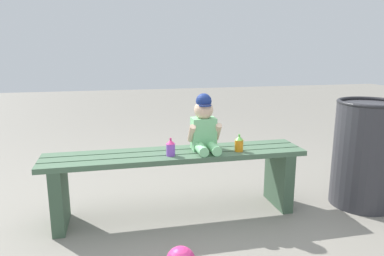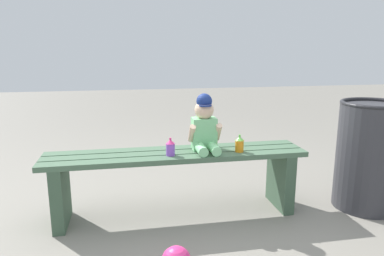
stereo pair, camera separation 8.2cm
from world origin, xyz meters
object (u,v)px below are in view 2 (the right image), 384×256
at_px(park_bench, 176,172).
at_px(sippy_cup_left, 170,147).
at_px(sippy_cup_right, 239,144).
at_px(trash_bin, 369,155).
at_px(child_figure, 205,126).

xyz_separation_m(park_bench, sippy_cup_left, (-0.05, -0.07, 0.20)).
height_order(park_bench, sippy_cup_right, sippy_cup_right).
bearing_deg(sippy_cup_left, trash_bin, -2.10).
xyz_separation_m(park_bench, trash_bin, (1.43, -0.13, 0.08)).
bearing_deg(trash_bin, park_bench, 174.88).
distance_m(sippy_cup_left, sippy_cup_right, 0.49).
distance_m(child_figure, sippy_cup_left, 0.30).
xyz_separation_m(sippy_cup_left, trash_bin, (1.48, -0.05, -0.12)).
height_order(child_figure, sippy_cup_right, child_figure).
bearing_deg(sippy_cup_left, park_bench, 56.34).
bearing_deg(child_figure, park_bench, -175.07).
distance_m(child_figure, trash_bin, 1.26).
xyz_separation_m(sippy_cup_right, trash_bin, (1.00, -0.05, -0.12)).
height_order(park_bench, sippy_cup_left, sippy_cup_left).
relative_size(sippy_cup_left, trash_bin, 0.15).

